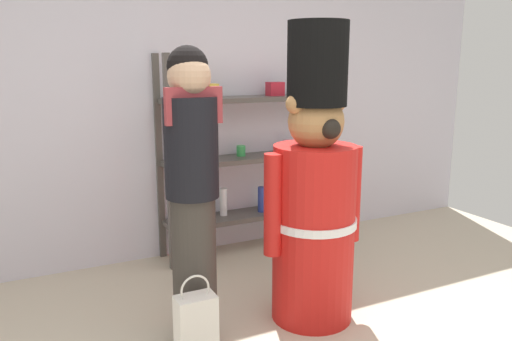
{
  "coord_description": "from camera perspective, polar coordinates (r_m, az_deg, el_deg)",
  "views": [
    {
      "loc": [
        -1.25,
        -1.88,
        1.63
      ],
      "look_at": [
        0.05,
        0.73,
        1.0
      ],
      "focal_mm": 35.66,
      "sensor_mm": 36.0,
      "label": 1
    }
  ],
  "objects": [
    {
      "name": "back_wall",
      "position": [
        4.28,
        -9.46,
        7.62
      ],
      "size": [
        6.4,
        0.12,
        2.6
      ],
      "primitive_type": "cube",
      "color": "silver",
      "rests_on": "ground_plane"
    },
    {
      "name": "merchandise_shelf",
      "position": [
        4.34,
        -1.5,
        1.58
      ],
      "size": [
        1.42,
        0.35,
        1.69
      ],
      "color": "#4C4742",
      "rests_on": "ground_plane"
    },
    {
      "name": "teddy_bear_guard",
      "position": [
        3.17,
        6.55,
        -3.04
      ],
      "size": [
        0.69,
        0.54,
        1.86
      ],
      "color": "red",
      "rests_on": "ground_plane"
    },
    {
      "name": "person_shopper",
      "position": [
        2.9,
        -7.17,
        -1.81
      ],
      "size": [
        0.32,
        0.3,
        1.71
      ],
      "color": "#38332D",
      "rests_on": "ground_plane"
    },
    {
      "name": "shopping_bag",
      "position": [
        2.93,
        -6.73,
        -17.14
      ],
      "size": [
        0.22,
        0.14,
        0.51
      ],
      "color": "silver",
      "rests_on": "ground_plane"
    }
  ]
}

